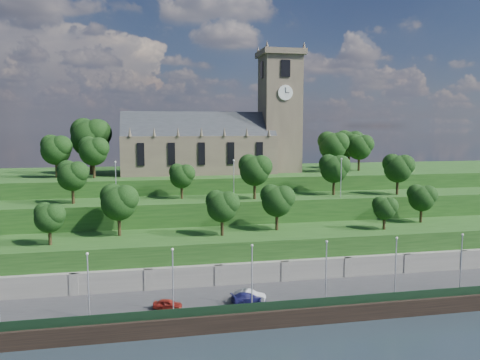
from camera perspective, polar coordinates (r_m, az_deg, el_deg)
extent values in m
plane|color=#1B252B|center=(61.18, 3.91, -17.56)|extent=(320.00, 320.00, 0.00)
cube|color=#2D2D30|center=(66.16, 2.51, -14.71)|extent=(160.00, 12.00, 2.00)
cube|color=black|center=(60.70, 3.93, -16.63)|extent=(160.00, 0.50, 2.20)
cube|color=black|center=(60.70, 3.77, -15.10)|extent=(160.00, 0.10, 1.20)
cube|color=slate|center=(71.14, 1.34, -11.87)|extent=(160.00, 2.00, 5.00)
cube|color=slate|center=(69.59, -19.56, -12.68)|extent=(1.20, 0.60, 5.00)
cube|color=slate|center=(68.83, -11.09, -12.63)|extent=(1.20, 0.60, 5.00)
cube|color=slate|center=(69.52, -2.63, -12.32)|extent=(1.20, 0.60, 5.00)
cube|color=slate|center=(71.62, 5.48, -11.77)|extent=(1.20, 0.60, 5.00)
cube|color=slate|center=(74.99, 12.95, -11.06)|extent=(1.20, 0.60, 5.00)
cube|color=slate|center=(79.50, 19.65, -10.26)|extent=(1.20, 0.60, 5.00)
cube|color=slate|center=(84.94, 25.53, -9.44)|extent=(1.20, 0.60, 5.00)
cube|color=#1C4316|center=(76.30, 0.35, -9.40)|extent=(160.00, 12.00, 8.00)
cube|color=#1C4316|center=(86.27, -1.13, -6.14)|extent=(160.00, 10.00, 12.00)
cube|color=#1C4316|center=(106.34, -3.12, -2.90)|extent=(160.00, 32.00, 15.00)
cube|color=brown|center=(100.60, -5.10, 3.14)|extent=(32.00, 12.00, 8.00)
cube|color=#26292E|center=(100.44, -5.12, 5.41)|extent=(32.00, 10.18, 10.18)
cone|color=brown|center=(93.90, -13.29, 5.73)|extent=(0.70, 0.70, 1.80)
cone|color=brown|center=(93.86, -10.43, 5.80)|extent=(0.70, 0.70, 1.80)
cone|color=brown|center=(94.05, -7.57, 5.85)|extent=(0.70, 0.70, 1.80)
cone|color=brown|center=(94.46, -4.73, 5.89)|extent=(0.70, 0.70, 1.80)
cone|color=brown|center=(95.11, -1.93, 5.91)|extent=(0.70, 0.70, 1.80)
cone|color=brown|center=(95.98, 0.84, 5.92)|extent=(0.70, 0.70, 1.80)
cone|color=brown|center=(97.06, 3.55, 5.92)|extent=(0.70, 0.70, 1.80)
cube|color=black|center=(93.93, -12.00, 3.08)|extent=(1.40, 0.25, 4.50)
cube|color=black|center=(94.05, -8.34, 3.16)|extent=(1.40, 0.25, 4.50)
cube|color=black|center=(94.54, -4.70, 3.22)|extent=(1.40, 0.25, 4.50)
cube|color=black|center=(95.41, -1.12, 3.28)|extent=(1.40, 0.25, 4.50)
cube|color=black|center=(96.65, 2.39, 3.31)|extent=(1.40, 0.25, 4.50)
cube|color=brown|center=(103.93, 4.86, 7.94)|extent=(8.00, 8.00, 25.00)
cube|color=brown|center=(105.06, 4.94, 15.10)|extent=(9.20, 9.20, 1.20)
cone|color=brown|center=(100.40, 3.32, 16.20)|extent=(0.80, 0.80, 1.60)
cone|color=brown|center=(108.06, 2.21, 15.52)|extent=(0.80, 0.80, 1.60)
cone|color=brown|center=(102.67, 7.82, 15.94)|extent=(0.80, 0.80, 1.60)
cone|color=brown|center=(110.17, 6.41, 15.31)|extent=(0.80, 0.80, 1.60)
cube|color=black|center=(100.70, 5.58, 13.40)|extent=(2.00, 0.25, 3.50)
cube|color=black|center=(108.49, 4.30, 12.92)|extent=(2.00, 0.25, 3.50)
cube|color=black|center=(103.54, 2.69, 13.23)|extent=(0.25, 2.00, 3.50)
cube|color=black|center=(105.79, 7.09, 13.05)|extent=(0.25, 2.00, 3.50)
cylinder|color=white|center=(100.19, 5.55, 10.56)|extent=(3.20, 0.30, 3.20)
cylinder|color=white|center=(105.35, 7.08, 10.34)|extent=(0.30, 3.20, 3.20)
cube|color=black|center=(100.06, 5.59, 10.85)|extent=(0.12, 0.05, 1.10)
cube|color=black|center=(100.14, 5.81, 10.56)|extent=(0.80, 0.05, 0.12)
cylinder|color=black|center=(72.94, -22.16, -6.33)|extent=(0.48, 0.48, 2.66)
sphere|color=black|center=(72.43, -22.24, -4.34)|extent=(4.13, 4.13, 4.13)
sphere|color=black|center=(71.76, -21.68, -3.91)|extent=(3.10, 3.10, 3.10)
sphere|color=black|center=(72.92, -22.76, -3.63)|extent=(2.89, 2.89, 2.89)
cylinder|color=black|center=(75.54, -14.50, -5.28)|extent=(0.52, 0.52, 3.51)
sphere|color=black|center=(74.93, -14.58, -2.74)|extent=(5.45, 5.45, 5.45)
sphere|color=black|center=(74.21, -13.78, -2.17)|extent=(4.09, 4.09, 4.09)
sphere|color=black|center=(75.50, -15.29, -1.86)|extent=(3.82, 3.82, 3.82)
cylinder|color=black|center=(73.38, -2.20, -5.59)|extent=(0.50, 0.50, 3.07)
sphere|color=black|center=(72.81, -2.21, -3.31)|extent=(4.78, 4.78, 4.78)
sphere|color=black|center=(72.38, -1.40, -2.79)|extent=(3.58, 3.58, 3.58)
sphere|color=black|center=(73.11, -2.93, -2.51)|extent=(3.34, 3.34, 3.34)
cylinder|color=black|center=(77.27, 4.51, -4.92)|extent=(0.50, 0.50, 3.25)
sphere|color=black|center=(76.70, 4.53, -2.62)|extent=(5.06, 5.06, 5.06)
sphere|color=black|center=(76.39, 5.37, -2.09)|extent=(3.79, 3.79, 3.79)
sphere|color=black|center=(76.92, 3.77, -1.83)|extent=(3.54, 3.54, 3.54)
cylinder|color=black|center=(81.18, 17.16, -4.96)|extent=(0.46, 0.46, 2.36)
sphere|color=black|center=(80.77, 17.22, -3.37)|extent=(3.67, 3.67, 3.67)
sphere|color=black|center=(80.71, 17.81, -3.00)|extent=(2.75, 2.75, 2.75)
sphere|color=black|center=(80.75, 16.68, -2.83)|extent=(2.57, 2.57, 2.57)
cylinder|color=black|center=(89.16, 21.19, -3.91)|extent=(0.49, 0.49, 2.92)
sphere|color=black|center=(88.71, 21.27, -2.12)|extent=(4.54, 4.54, 4.54)
sphere|color=black|center=(88.73, 21.94, -1.70)|extent=(3.40, 3.40, 3.40)
sphere|color=black|center=(88.64, 20.66, -1.51)|extent=(3.18, 3.18, 3.18)
cylinder|color=black|center=(83.57, -19.69, -1.66)|extent=(0.50, 0.50, 3.16)
sphere|color=black|center=(83.20, -19.77, 0.42)|extent=(4.91, 4.91, 4.91)
sphere|color=black|center=(82.51, -19.17, 0.91)|extent=(3.69, 3.69, 3.69)
sphere|color=black|center=(83.85, -20.32, 1.11)|extent=(3.44, 3.44, 3.44)
cylinder|color=black|center=(84.86, -7.11, -1.35)|extent=(0.48, 0.48, 2.74)
sphere|color=black|center=(84.54, -7.14, 0.43)|extent=(4.26, 4.26, 4.26)
sphere|color=black|center=(84.11, -6.54, 0.84)|extent=(3.20, 3.20, 3.20)
sphere|color=black|center=(84.93, -7.67, 1.03)|extent=(2.98, 2.98, 2.98)
cylinder|color=black|center=(83.76, 1.79, -1.16)|extent=(0.51, 0.51, 3.46)
sphere|color=black|center=(83.37, 1.80, 1.12)|extent=(5.39, 5.39, 5.39)
sphere|color=black|center=(83.03, 2.61, 1.66)|extent=(4.04, 4.04, 4.04)
sphere|color=black|center=(83.72, 1.07, 1.89)|extent=(3.77, 3.77, 3.77)
cylinder|color=black|center=(90.51, 11.35, -0.74)|extent=(0.51, 0.51, 3.33)
sphere|color=black|center=(90.16, 11.40, 1.28)|extent=(5.18, 5.18, 5.18)
sphere|color=black|center=(90.03, 12.14, 1.76)|extent=(3.88, 3.88, 3.88)
sphere|color=black|center=(90.33, 10.72, 1.97)|extent=(3.63, 3.63, 3.63)
cylinder|color=black|center=(94.05, 18.62, -0.68)|extent=(0.51, 0.51, 3.36)
sphere|color=black|center=(93.72, 18.70, 1.29)|extent=(5.22, 5.22, 5.22)
sphere|color=black|center=(93.73, 19.43, 1.74)|extent=(3.92, 3.92, 3.92)
sphere|color=black|center=(93.75, 18.04, 1.95)|extent=(3.66, 3.66, 3.66)
cylinder|color=black|center=(97.75, -21.46, 1.32)|extent=(0.52, 0.52, 3.61)
sphere|color=black|center=(97.52, -21.54, 3.36)|extent=(5.62, 5.62, 5.62)
sphere|color=black|center=(96.73, -20.97, 3.86)|extent=(4.21, 4.21, 4.21)
sphere|color=black|center=(98.34, -22.06, 4.02)|extent=(3.93, 3.93, 3.93)
cylinder|color=black|center=(102.77, -17.70, 2.10)|extent=(0.58, 0.58, 5.05)
sphere|color=black|center=(102.53, -17.79, 4.82)|extent=(7.85, 7.85, 7.85)
sphere|color=black|center=(101.56, -16.98, 5.49)|extent=(5.89, 5.89, 5.89)
sphere|color=black|center=(103.64, -18.52, 5.67)|extent=(5.49, 5.49, 5.49)
cylinder|color=black|center=(94.76, -17.38, 1.28)|extent=(0.51, 0.51, 3.47)
sphere|color=black|center=(94.52, -17.45, 3.30)|extent=(5.40, 5.40, 5.40)
sphere|color=black|center=(93.84, -16.85, 3.79)|extent=(4.05, 4.05, 4.05)
sphere|color=black|center=(95.25, -18.00, 3.95)|extent=(3.78, 3.78, 3.78)
cylinder|color=black|center=(104.04, 11.19, 2.00)|extent=(0.53, 0.53, 3.83)
sphere|color=black|center=(103.82, 11.24, 4.03)|extent=(5.95, 5.95, 5.95)
sphere|color=black|center=(103.70, 11.99, 4.51)|extent=(4.46, 4.46, 4.46)
sphere|color=black|center=(104.07, 10.57, 4.71)|extent=(4.17, 4.17, 4.17)
cylinder|color=black|center=(114.32, 13.13, 2.37)|extent=(0.53, 0.53, 3.90)
sphere|color=black|center=(114.11, 13.18, 4.26)|extent=(6.07, 6.07, 6.07)
sphere|color=black|center=(114.04, 13.87, 4.70)|extent=(4.55, 4.55, 4.55)
sphere|color=black|center=(114.33, 12.55, 4.89)|extent=(4.25, 4.25, 4.25)
cylinder|color=black|center=(108.78, 14.28, 2.04)|extent=(0.52, 0.52, 3.54)
sphere|color=black|center=(108.57, 14.33, 3.84)|extent=(5.51, 5.51, 5.51)
sphere|color=black|center=(108.53, 15.00, 4.26)|extent=(4.14, 4.14, 4.14)
sphere|color=black|center=(108.74, 13.73, 4.45)|extent=(3.86, 3.86, 3.86)
cylinder|color=#B2B2B7|center=(59.92, -18.00, -12.30)|extent=(0.16, 0.16, 7.89)
sphere|color=silver|center=(58.76, -18.14, -8.55)|extent=(0.36, 0.36, 0.36)
cylinder|color=#B2B2B7|center=(59.55, -8.18, -12.16)|extent=(0.16, 0.16, 7.89)
sphere|color=silver|center=(58.38, -8.25, -8.38)|extent=(0.36, 0.36, 0.36)
cylinder|color=#B2B2B7|center=(60.84, 1.47, -11.68)|extent=(0.16, 0.16, 7.89)
sphere|color=silver|center=(59.69, 1.48, -7.98)|extent=(0.36, 0.36, 0.36)
cylinder|color=#B2B2B7|center=(63.69, 10.44, -10.95)|extent=(0.16, 0.16, 7.89)
sphere|color=silver|center=(62.60, 10.52, -7.40)|extent=(0.36, 0.36, 0.36)
cylinder|color=#B2B2B7|center=(67.91, 18.43, -10.07)|extent=(0.16, 0.16, 7.89)
sphere|color=silver|center=(66.89, 18.56, -6.73)|extent=(0.36, 0.36, 0.36)
cylinder|color=#B2B2B7|center=(73.26, 25.33, -9.15)|extent=(0.16, 0.16, 7.89)
sphere|color=silver|center=(72.31, 25.49, -6.04)|extent=(0.36, 0.36, 0.36)
cylinder|color=#B2B2B7|center=(80.58, -14.90, -0.44)|extent=(0.16, 0.16, 6.94)
sphere|color=silver|center=(80.24, -14.97, 2.11)|extent=(0.36, 0.36, 0.36)
cylinder|color=#B2B2B7|center=(81.76, -0.77, -0.12)|extent=(0.16, 0.16, 6.94)
sphere|color=silver|center=(81.42, -0.77, 2.39)|extent=(0.36, 0.36, 0.36)
cylinder|color=#B2B2B7|center=(87.61, 12.20, 0.19)|extent=(0.16, 0.16, 6.94)
sphere|color=silver|center=(87.29, 12.26, 2.53)|extent=(0.36, 0.36, 0.36)
imported|color=maroon|center=(61.83, -8.81, -14.73)|extent=(3.92, 2.34, 1.25)
imported|color=#A8A8AC|center=(63.83, 1.18, -13.89)|extent=(4.45, 2.84, 1.39)
imported|color=navy|center=(63.23, 1.05, -14.11)|extent=(4.87, 2.60, 1.34)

